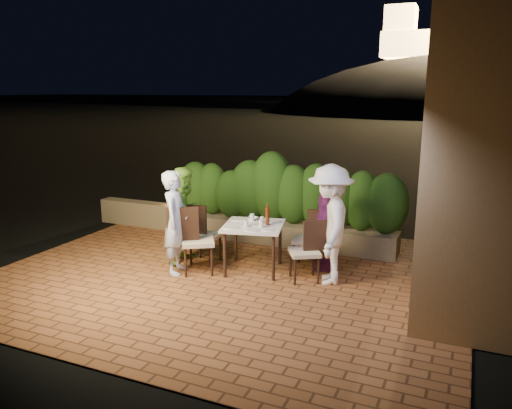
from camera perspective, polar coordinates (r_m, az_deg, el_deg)
The scene contains 32 objects.
ground at distance 7.46m, azimuth -4.76°, elevation -9.24°, with size 400.00×400.00×0.00m, color black.
terrace_floor at distance 7.89m, azimuth -3.02°, elevation -8.36°, with size 7.00×6.00×0.15m, color brown.
building_wall at distance 8.07m, azimuth 25.99°, elevation 9.60°, with size 1.60×5.00×5.00m, color olive.
window_pane at distance 7.62m, azimuth 19.86°, elevation 6.23°, with size 0.08×1.00×1.40m, color black.
window_frame at distance 7.62m, azimuth 19.79°, elevation 6.23°, with size 0.06×1.15×1.55m, color black.
planter at distance 9.29m, azimuth 3.03°, elevation -3.24°, with size 4.20×0.55×0.40m, color #74684A.
hedge at distance 9.11m, azimuth 3.09°, elevation 1.30°, with size 4.00×0.70×1.10m, color #1D4011, non-canonical shape.
parapet at distance 10.66m, azimuth -12.24°, elevation -1.10°, with size 2.20×0.30×0.50m, color #74684A.
hill at distance 66.42m, azimuth 22.40°, elevation 6.21°, with size 52.00×40.00×22.00m, color black.
fortress at distance 66.52m, azimuth 23.54°, elevation 18.68°, with size 26.00×8.00×8.00m, color #FFCC7A, non-canonical shape.
dining_table at distance 7.86m, azimuth -0.29°, elevation -4.95°, with size 0.90×0.90×0.75m, color white, non-canonical shape.
plate_nw at distance 7.59m, azimuth -2.91°, elevation -2.61°, with size 0.24×0.24×0.01m, color white.
plate_sw at distance 8.03m, azimuth -2.01°, elevation -1.72°, with size 0.23×0.23×0.01m, color white.
plate_ne at distance 7.47m, azimuth 1.29°, elevation -2.86°, with size 0.20×0.20×0.01m, color white.
plate_se at distance 7.93m, azimuth 1.93°, elevation -1.92°, with size 0.24×0.24×0.01m, color white.
plate_centre at distance 7.74m, azimuth -0.21°, elevation -2.28°, with size 0.21×0.21×0.01m, color white.
plate_front at distance 7.46m, azimuth -0.47°, elevation -2.89°, with size 0.23×0.23×0.01m, color white.
glass_nw at distance 7.61m, azimuth -1.17°, elevation -2.20°, with size 0.06×0.06×0.11m, color silver.
glass_sw at distance 7.95m, azimuth -0.45°, elevation -1.47°, with size 0.07×0.07×0.12m, color silver.
glass_ne at distance 7.59m, azimuth 0.60°, elevation -2.17°, with size 0.07×0.07×0.12m, color silver.
glass_se at distance 7.85m, azimuth 0.71°, elevation -1.74°, with size 0.06×0.06×0.10m, color silver.
beer_bottle at distance 7.70m, azimuth 1.32°, elevation -1.09°, with size 0.07×0.07×0.34m, color #541F0E, non-canonical shape.
bowl at distance 8.03m, azimuth -0.43°, elevation -1.61°, with size 0.17×0.17×0.04m, color white.
chair_left_front at distance 7.79m, azimuth -6.68°, elevation -4.04°, with size 0.49×0.49×1.05m, color black, non-canonical shape.
chair_left_back at distance 8.22m, azimuth -5.80°, elevation -3.43°, with size 0.45×0.45×0.96m, color black, non-canonical shape.
chair_right_front at distance 7.47m, azimuth 5.57°, elevation -5.30°, with size 0.43×0.43×0.92m, color black, non-canonical shape.
chair_right_back at distance 7.99m, azimuth 5.98°, elevation -3.91°, with size 0.45×0.45×0.97m, color black, non-canonical shape.
diner_blue at distance 7.76m, azimuth -9.14°, elevation -2.05°, with size 0.59×0.39×1.61m, color #C4D6FC.
diner_green at distance 8.25m, azimuth -8.02°, elevation -1.18°, with size 0.77×0.60×1.58m, color #71B638.
diner_white at distance 7.34m, azimuth 8.45°, elevation -2.28°, with size 1.14×0.65×1.76m, color white.
diner_purple at distance 7.90m, azimuth 8.17°, elevation -1.41°, with size 0.99×0.41×1.70m, color #6E256F.
parapet_lamp at distance 10.28m, azimuth -9.77°, elevation 0.31°, with size 0.10×0.10×0.14m, color orange.
Camera 1 is at (3.30, -6.06, 2.81)m, focal length 35.00 mm.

